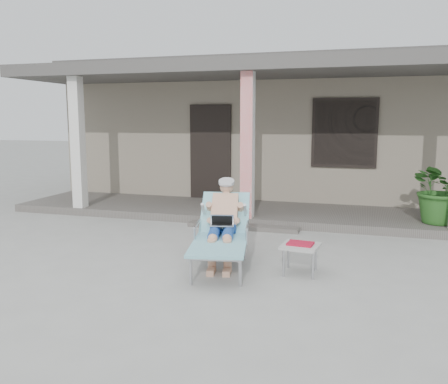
% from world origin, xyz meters
% --- Properties ---
extents(ground, '(60.00, 60.00, 0.00)m').
position_xyz_m(ground, '(0.00, 0.00, 0.00)').
color(ground, '#9E9E99').
rests_on(ground, ground).
extents(house, '(10.40, 5.40, 3.30)m').
position_xyz_m(house, '(0.00, 6.50, 1.67)').
color(house, gray).
rests_on(house, ground).
extents(porch_deck, '(10.00, 2.00, 0.15)m').
position_xyz_m(porch_deck, '(0.00, 3.00, 0.07)').
color(porch_deck, '#605B56').
rests_on(porch_deck, ground).
extents(porch_overhang, '(10.00, 2.30, 2.85)m').
position_xyz_m(porch_overhang, '(0.00, 2.95, 2.79)').
color(porch_overhang, silver).
rests_on(porch_overhang, porch_deck).
extents(porch_step, '(2.00, 0.30, 0.07)m').
position_xyz_m(porch_step, '(0.00, 1.85, 0.04)').
color(porch_step, '#605B56').
rests_on(porch_step, ground).
extents(lounger, '(1.00, 1.87, 1.17)m').
position_xyz_m(lounger, '(0.24, -0.21, 0.72)').
color(lounger, '#B7B7BC').
rests_on(lounger, ground).
extents(side_table, '(0.49, 0.49, 0.40)m').
position_xyz_m(side_table, '(1.30, -0.33, 0.34)').
color(side_table, '#ABABA7').
rests_on(side_table, ground).
extents(potted_palm, '(1.40, 1.32, 1.24)m').
position_xyz_m(potted_palm, '(3.32, 2.64, 0.77)').
color(potted_palm, '#26591E').
rests_on(potted_palm, porch_deck).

